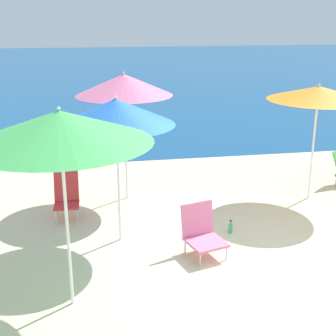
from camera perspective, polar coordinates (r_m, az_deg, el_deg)
The scene contains 9 objects.
ground_plane at distance 6.64m, azimuth 14.32°, elevation -11.73°, with size 60.00×60.00×0.00m, color beige.
sea_water at distance 30.63m, azimuth -5.40°, elevation 12.07°, with size 60.00×40.00×0.01m.
beach_umbrella_green at distance 5.01m, azimuth -13.05°, elevation 4.90°, with size 1.97×1.97×2.35m.
beach_umbrella_pink at distance 8.22m, azimuth -5.39°, elevation 10.06°, with size 1.70×1.70×2.32m.
beach_umbrella_orange at distance 8.60m, azimuth 17.87°, elevation 8.67°, with size 1.77×1.77×2.11m.
beach_umbrella_blue at distance 6.57m, azimuth -6.35°, elevation 6.81°, with size 1.66×1.66×2.19m.
beach_chair_pink at distance 6.69m, azimuth 4.13°, elevation -7.67°, with size 0.63×0.68×0.71m.
beach_chair_red at distance 7.97m, azimuth -12.28°, elevation -2.96°, with size 0.42×0.54×0.85m.
water_bottle at distance 7.41m, azimuth 7.62°, elevation -7.26°, with size 0.07×0.07×0.21m.
Camera 1 is at (-2.56, -5.19, 3.25)m, focal length 50.00 mm.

